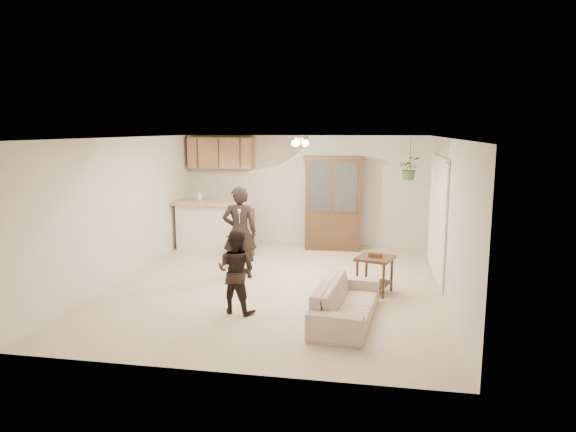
% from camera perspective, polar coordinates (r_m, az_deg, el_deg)
% --- Properties ---
extents(floor, '(6.50, 6.50, 0.00)m').
position_cam_1_polar(floor, '(8.88, -1.33, -7.65)').
color(floor, beige).
rests_on(floor, ground).
extents(ceiling, '(5.50, 6.50, 0.02)m').
position_cam_1_polar(ceiling, '(8.48, -1.39, 8.69)').
color(ceiling, white).
rests_on(ceiling, wall_back).
extents(wall_back, '(5.50, 0.02, 2.50)m').
position_cam_1_polar(wall_back, '(11.77, 1.77, 2.86)').
color(wall_back, beige).
rests_on(wall_back, ground).
extents(wall_front, '(5.50, 0.02, 2.50)m').
position_cam_1_polar(wall_front, '(5.51, -8.08, -5.07)').
color(wall_front, beige).
rests_on(wall_front, ground).
extents(wall_left, '(0.02, 6.50, 2.50)m').
position_cam_1_polar(wall_left, '(9.52, -17.81, 0.78)').
color(wall_left, beige).
rests_on(wall_left, ground).
extents(wall_right, '(0.02, 6.50, 2.50)m').
position_cam_1_polar(wall_right, '(8.49, 17.14, -0.21)').
color(wall_right, beige).
rests_on(wall_right, ground).
extents(breakfast_bar, '(1.60, 0.55, 1.00)m').
position_cam_1_polar(breakfast_bar, '(11.43, -8.12, -1.24)').
color(breakfast_bar, silver).
rests_on(breakfast_bar, floor).
extents(bar_top, '(1.75, 0.70, 0.08)m').
position_cam_1_polar(bar_top, '(11.34, -8.19, 1.49)').
color(bar_top, tan).
rests_on(bar_top, breakfast_bar).
extents(upper_cabinets, '(1.50, 0.34, 0.70)m').
position_cam_1_polar(upper_cabinets, '(11.94, -7.46, 6.97)').
color(upper_cabinets, '#996B42').
rests_on(upper_cabinets, wall_back).
extents(vertical_blinds, '(0.06, 2.30, 2.10)m').
position_cam_1_polar(vertical_blinds, '(9.40, 16.20, -0.18)').
color(vertical_blinds, white).
rests_on(vertical_blinds, wall_right).
extents(ceiling_fixture, '(0.36, 0.36, 0.20)m').
position_cam_1_polar(ceiling_fixture, '(9.63, 1.22, 8.21)').
color(ceiling_fixture, '#FFF0BF').
rests_on(ceiling_fixture, ceiling).
extents(hanging_plant, '(0.43, 0.37, 0.48)m').
position_cam_1_polar(hanging_plant, '(10.76, 13.38, 5.17)').
color(hanging_plant, '#2F5221').
rests_on(hanging_plant, ceiling).
extents(plant_cord, '(0.01, 0.01, 0.65)m').
position_cam_1_polar(plant_cord, '(10.74, 13.45, 6.90)').
color(plant_cord, black).
rests_on(plant_cord, ceiling).
extents(sofa, '(0.93, 1.94, 0.73)m').
position_cam_1_polar(sofa, '(7.24, 6.48, -8.73)').
color(sofa, beige).
rests_on(sofa, floor).
extents(adult, '(0.75, 0.59, 1.80)m').
position_cam_1_polar(adult, '(9.15, -5.40, -1.37)').
color(adult, black).
rests_on(adult, floor).
extents(child, '(0.76, 0.65, 1.35)m').
position_cam_1_polar(child, '(7.46, -5.80, -5.68)').
color(child, black).
rests_on(child, floor).
extents(china_hutch, '(1.32, 0.54, 2.06)m').
position_cam_1_polar(china_hutch, '(11.35, 5.07, 1.38)').
color(china_hutch, '#392014').
rests_on(china_hutch, floor).
extents(side_table, '(0.69, 0.69, 0.67)m').
position_cam_1_polar(side_table, '(8.50, 9.60, -6.39)').
color(side_table, '#392014').
rests_on(side_table, floor).
extents(chair_bar, '(0.42, 0.42, 0.93)m').
position_cam_1_polar(chair_bar, '(12.15, -10.28, -1.79)').
color(chair_bar, '#392014').
rests_on(chair_bar, floor).
extents(chair_hutch_left, '(0.56, 0.56, 1.01)m').
position_cam_1_polar(chair_hutch_left, '(10.78, -5.21, -3.02)').
color(chair_hutch_left, '#392014').
rests_on(chair_hutch_left, floor).
extents(chair_hutch_right, '(0.48, 0.48, 1.00)m').
position_cam_1_polar(chair_hutch_right, '(11.54, 6.87, -2.21)').
color(chair_hutch_right, '#392014').
rests_on(chair_hutch_right, floor).
extents(controller_adult, '(0.08, 0.15, 0.04)m').
position_cam_1_polar(controller_adult, '(8.70, -5.44, 0.55)').
color(controller_adult, white).
rests_on(controller_adult, adult).
extents(controller_child, '(0.06, 0.11, 0.03)m').
position_cam_1_polar(controller_child, '(7.20, -6.92, -5.62)').
color(controller_child, white).
rests_on(controller_child, child).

